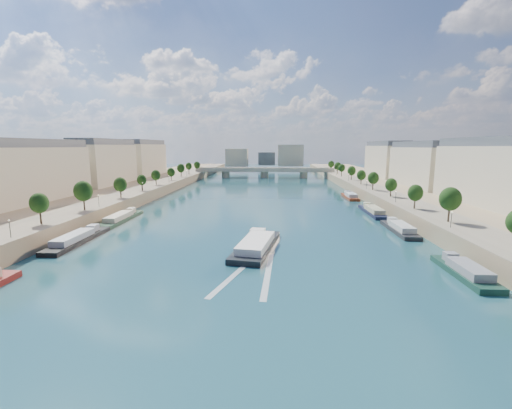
# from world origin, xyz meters

# --- Properties ---
(ground) EXTENTS (700.00, 700.00, 0.00)m
(ground) POSITION_xyz_m (0.00, 100.00, 0.00)
(ground) COLOR #0B2C34
(ground) RESTS_ON ground
(quay_left) EXTENTS (44.00, 520.00, 5.00)m
(quay_left) POSITION_xyz_m (-72.00, 100.00, 2.50)
(quay_left) COLOR #9E8460
(quay_left) RESTS_ON ground
(quay_right) EXTENTS (44.00, 520.00, 5.00)m
(quay_right) POSITION_xyz_m (72.00, 100.00, 2.50)
(quay_right) COLOR #9E8460
(quay_right) RESTS_ON ground
(pave_left) EXTENTS (14.00, 520.00, 0.10)m
(pave_left) POSITION_xyz_m (-57.00, 100.00, 5.05)
(pave_left) COLOR gray
(pave_left) RESTS_ON quay_left
(pave_right) EXTENTS (14.00, 520.00, 0.10)m
(pave_right) POSITION_xyz_m (57.00, 100.00, 5.05)
(pave_right) COLOR gray
(pave_right) RESTS_ON quay_right
(trees_left) EXTENTS (4.80, 268.80, 8.26)m
(trees_left) POSITION_xyz_m (-55.00, 102.00, 10.48)
(trees_left) COLOR #382B1E
(trees_left) RESTS_ON ground
(trees_right) EXTENTS (4.80, 268.80, 8.26)m
(trees_right) POSITION_xyz_m (55.00, 110.00, 10.48)
(trees_right) COLOR #382B1E
(trees_right) RESTS_ON ground
(lamps_left) EXTENTS (0.36, 200.36, 4.28)m
(lamps_left) POSITION_xyz_m (-52.50, 90.00, 7.78)
(lamps_left) COLOR black
(lamps_left) RESTS_ON ground
(lamps_right) EXTENTS (0.36, 200.36, 4.28)m
(lamps_right) POSITION_xyz_m (52.50, 105.00, 7.78)
(lamps_right) COLOR black
(lamps_right) RESTS_ON ground
(buildings_left) EXTENTS (16.00, 226.00, 23.20)m
(buildings_left) POSITION_xyz_m (-85.00, 112.00, 16.45)
(buildings_left) COLOR beige
(buildings_left) RESTS_ON ground
(buildings_right) EXTENTS (16.00, 226.00, 23.20)m
(buildings_right) POSITION_xyz_m (85.00, 112.00, 16.45)
(buildings_right) COLOR beige
(buildings_right) RESTS_ON ground
(skyline) EXTENTS (79.00, 42.00, 22.00)m
(skyline) POSITION_xyz_m (3.19, 319.52, 14.66)
(skyline) COLOR beige
(skyline) RESTS_ON ground
(bridge) EXTENTS (112.00, 12.00, 8.15)m
(bridge) POSITION_xyz_m (0.00, 238.09, 5.08)
(bridge) COLOR #C1B79E
(bridge) RESTS_ON ground
(tour_barge) EXTENTS (12.26, 28.08, 3.74)m
(tour_barge) POSITION_xyz_m (2.92, 40.50, 1.01)
(tour_barge) COLOR black
(tour_barge) RESTS_ON ground
(wake) EXTENTS (11.96, 26.03, 0.04)m
(wake) POSITION_xyz_m (2.92, 23.88, 0.02)
(wake) COLOR silver
(wake) RESTS_ON ground
(moored_barges_left) EXTENTS (5.00, 115.59, 3.60)m
(moored_barges_left) POSITION_xyz_m (-45.50, 28.48, 0.84)
(moored_barges_left) COLOR #172134
(moored_barges_left) RESTS_ON ground
(moored_barges_right) EXTENTS (5.00, 160.70, 3.60)m
(moored_barges_right) POSITION_xyz_m (45.50, 59.57, 0.84)
(moored_barges_right) COLOR black
(moored_barges_right) RESTS_ON ground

